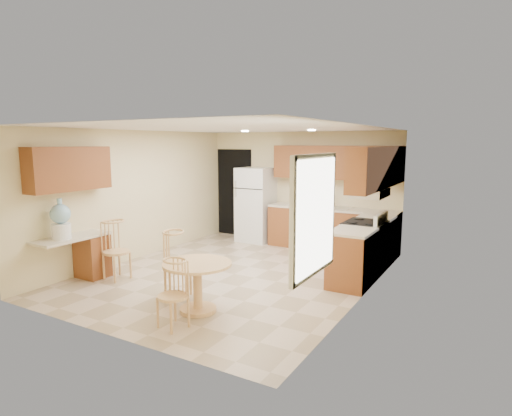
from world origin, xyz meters
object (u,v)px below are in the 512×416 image
Objects in this scene: chair_table_a at (173,260)px; water_crock at (61,221)px; chair_desk at (112,245)px; dining_table at (198,280)px; chair_table_b at (168,289)px; stove at (364,247)px; refrigerator at (256,205)px.

chair_table_a is 1.56× the size of water_crock.
water_crock is at bearing -30.45° from chair_desk.
chair_desk is (-2.03, 0.35, 0.15)m from dining_table.
chair_table_b is at bearing -9.20° from water_crock.
chair_table_a reaches higher than chair_desk.
refrigerator is at bearing 157.01° from stove.
chair_table_a is at bearing -126.77° from stove.
chair_desk is at bearing -127.45° from chair_table_a.
dining_table is at bearing 44.24° from chair_table_a.
chair_desk is 0.87m from water_crock.
dining_table is 0.59m from chair_table_a.
chair_table_a reaches higher than dining_table.
water_crock is (-2.53, 0.41, 0.54)m from chair_table_b.
chair_desk is at bearing 52.07° from water_crock.
chair_desk is (-2.08, 0.99, 0.08)m from chair_table_b.
stove reaches higher than dining_table.
chair_table_b is at bearing -111.92° from stove.
chair_table_a reaches higher than chair_table_b.
dining_table is 1.44× the size of water_crock.
stove is 1.29× the size of chair_table_b.
chair_table_a is 1.02× the size of chair_desk.
refrigerator is 3.99m from chair_table_a.
refrigerator is 3.75m from chair_desk.
refrigerator is 1.71× the size of chair_table_a.
water_crock is (-2.48, -0.23, 0.61)m from dining_table.
refrigerator is 1.74× the size of chair_desk.
stove reaches higher than chair_table_a.
stove is 3.33m from chair_table_a.
refrigerator reaches higher than chair_desk.
water_crock is (-1.93, -0.38, 0.45)m from chair_table_a.
refrigerator is 1.56× the size of stove.
stove is at bearing 132.92° from chair_desk.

